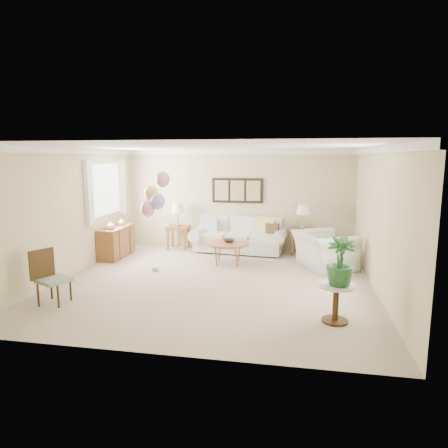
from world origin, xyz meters
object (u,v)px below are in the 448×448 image
object	(u,v)px
sofa	(239,238)
accent_chair	(50,276)
armchair	(324,250)
balloon_cluster	(155,196)
coffee_table	(228,244)

from	to	relation	value
sofa	accent_chair	xyz separation A→B (m)	(-2.55, -4.25, 0.13)
accent_chair	armchair	bearing A→B (deg)	33.67
armchair	sofa	bearing A→B (deg)	33.10
armchair	balloon_cluster	world-z (taller)	balloon_cluster
accent_chair	balloon_cluster	size ratio (longest dim) A/B	0.43
coffee_table	balloon_cluster	world-z (taller)	balloon_cluster
coffee_table	balloon_cluster	distance (m)	2.02
coffee_table	accent_chair	bearing A→B (deg)	-128.93
sofa	accent_chair	size ratio (longest dim) A/B	2.71
coffee_table	accent_chair	size ratio (longest dim) A/B	1.06
sofa	coffee_table	size ratio (longest dim) A/B	2.55
coffee_table	armchair	xyz separation A→B (m)	(2.15, 0.02, -0.06)
coffee_table	armchair	world-z (taller)	armchair
sofa	coffee_table	distance (m)	1.22
coffee_table	accent_chair	xyz separation A→B (m)	(-2.46, -3.04, 0.02)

